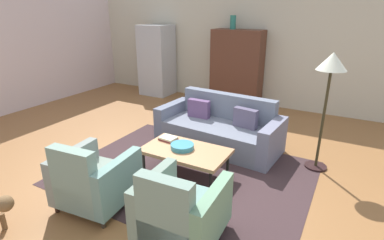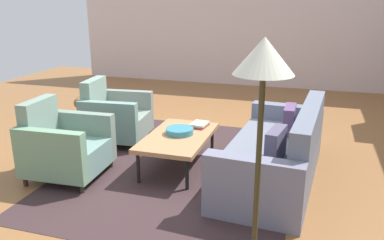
# 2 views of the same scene
# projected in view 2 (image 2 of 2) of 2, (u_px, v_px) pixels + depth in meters

# --- Properties ---
(ground_plane) EXTENTS (11.24, 11.24, 0.00)m
(ground_plane) POSITION_uv_depth(u_px,v_px,m) (178.00, 159.00, 5.01)
(ground_plane) COLOR #905E34
(wall_left) EXTENTS (0.12, 7.94, 2.80)m
(wall_left) POSITION_uv_depth(u_px,v_px,m) (246.00, 23.00, 8.87)
(wall_left) COLOR silver
(wall_left) RESTS_ON ground
(area_rug) EXTENTS (3.40, 2.60, 0.01)m
(area_rug) POSITION_uv_depth(u_px,v_px,m) (182.00, 167.00, 4.76)
(area_rug) COLOR #3A292B
(area_rug) RESTS_ON ground
(couch) EXTENTS (2.16, 1.06, 0.86)m
(couch) POSITION_uv_depth(u_px,v_px,m) (280.00, 156.00, 4.35)
(couch) COLOR slate
(couch) RESTS_ON ground
(coffee_table) EXTENTS (1.20, 0.70, 0.40)m
(coffee_table) POSITION_uv_depth(u_px,v_px,m) (178.00, 138.00, 4.67)
(coffee_table) COLOR black
(coffee_table) RESTS_ON ground
(armchair_left) EXTENTS (0.87, 0.87, 0.88)m
(armchair_left) POSITION_uv_depth(u_px,v_px,m) (113.00, 118.00, 5.54)
(armchair_left) COLOR black
(armchair_left) RESTS_ON ground
(armchair_right) EXTENTS (0.84, 0.84, 0.88)m
(armchair_right) POSITION_uv_depth(u_px,v_px,m) (63.00, 147.00, 4.45)
(armchair_right) COLOR #392A0F
(armchair_right) RESTS_ON ground
(fruit_bowl) EXTENTS (0.33, 0.33, 0.07)m
(fruit_bowl) POSITION_uv_depth(u_px,v_px,m) (180.00, 131.00, 4.69)
(fruit_bowl) COLOR teal
(fruit_bowl) RESTS_ON coffee_table
(book_stack) EXTENTS (0.28, 0.21, 0.05)m
(book_stack) POSITION_uv_depth(u_px,v_px,m) (199.00, 125.00, 4.96)
(book_stack) COLOR brown
(book_stack) RESTS_ON coffee_table
(floor_lamp) EXTENTS (0.40, 0.40, 1.72)m
(floor_lamp) POSITION_uv_depth(u_px,v_px,m) (263.00, 80.00, 2.55)
(floor_lamp) COLOR black
(floor_lamp) RESTS_ON ground
(dog) EXTENTS (0.67, 0.39, 0.48)m
(dog) POSITION_uv_depth(u_px,v_px,m) (83.00, 104.00, 6.38)
(dog) COLOR brown
(dog) RESTS_ON ground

